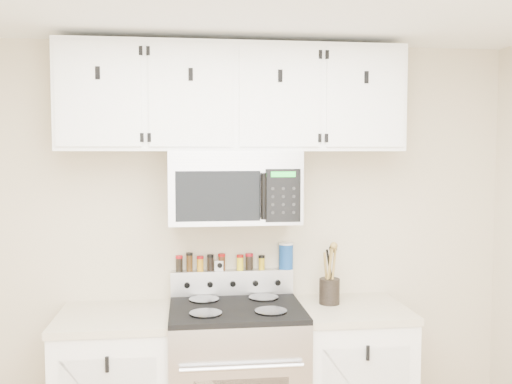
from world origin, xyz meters
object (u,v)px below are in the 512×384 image
Objects in this scene: range at (236,384)px; salt_canister at (286,256)px; microwave at (234,187)px; utensil_crock at (329,289)px.

salt_canister reaches higher than range.
range is 1.15m from microwave.
range is 3.06× the size of utensil_crock.
salt_canister is at bearing 24.61° from microwave.
microwave is 0.84m from utensil_crock.
salt_canister is at bearing 39.70° from range.
utensil_crock is at bearing 8.61° from range.
salt_canister is (0.34, 0.28, 0.70)m from range.
utensil_crock is (0.57, 0.09, 0.52)m from range.
utensil_crock is 2.17× the size of salt_canister.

